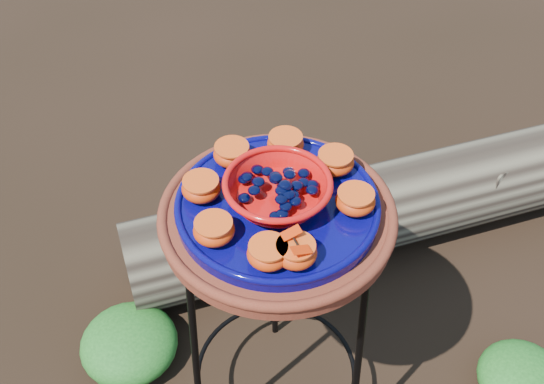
{
  "coord_description": "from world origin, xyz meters",
  "views": [
    {
      "loc": [
        -0.02,
        -0.91,
        1.69
      ],
      "look_at": [
        -0.01,
        0.0,
        0.79
      ],
      "focal_mm": 45.0,
      "sensor_mm": 36.0,
      "label": 1
    }
  ],
  "objects_px": {
    "terracotta_saucer": "(277,218)",
    "cobalt_plate": "(277,207)",
    "driftwood_log": "(359,212)",
    "plant_stand": "(276,326)",
    "red_bowl": "(278,192)"
  },
  "relations": [
    {
      "from": "plant_stand",
      "to": "terracotta_saucer",
      "type": "bearing_deg",
      "value": 0.0
    },
    {
      "from": "cobalt_plate",
      "to": "driftwood_log",
      "type": "distance_m",
      "value": 0.88
    },
    {
      "from": "red_bowl",
      "to": "plant_stand",
      "type": "bearing_deg",
      "value": 0.0
    },
    {
      "from": "terracotta_saucer",
      "to": "cobalt_plate",
      "type": "height_order",
      "value": "cobalt_plate"
    },
    {
      "from": "terracotta_saucer",
      "to": "red_bowl",
      "type": "xyz_separation_m",
      "value": [
        0.0,
        0.0,
        0.07
      ]
    },
    {
      "from": "red_bowl",
      "to": "cobalt_plate",
      "type": "bearing_deg",
      "value": 0.0
    },
    {
      "from": "terracotta_saucer",
      "to": "driftwood_log",
      "type": "relative_size",
      "value": 0.31
    },
    {
      "from": "plant_stand",
      "to": "terracotta_saucer",
      "type": "relative_size",
      "value": 1.54
    },
    {
      "from": "cobalt_plate",
      "to": "plant_stand",
      "type": "bearing_deg",
      "value": 0.0
    },
    {
      "from": "plant_stand",
      "to": "cobalt_plate",
      "type": "relative_size",
      "value": 1.8
    },
    {
      "from": "terracotta_saucer",
      "to": "driftwood_log",
      "type": "xyz_separation_m",
      "value": [
        0.27,
        0.57,
        -0.58
      ]
    },
    {
      "from": "cobalt_plate",
      "to": "driftwood_log",
      "type": "bearing_deg",
      "value": 64.75
    },
    {
      "from": "plant_stand",
      "to": "cobalt_plate",
      "type": "xyz_separation_m",
      "value": [
        0.0,
        0.0,
        0.4
      ]
    },
    {
      "from": "terracotta_saucer",
      "to": "driftwood_log",
      "type": "height_order",
      "value": "terracotta_saucer"
    },
    {
      "from": "cobalt_plate",
      "to": "red_bowl",
      "type": "height_order",
      "value": "red_bowl"
    }
  ]
}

